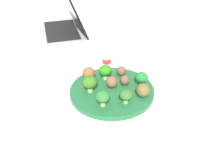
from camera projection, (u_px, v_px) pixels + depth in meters
The scene contains 17 objects.
ground_plane at pixel (112, 93), 0.82m from camera, with size 4.00×4.00×0.00m, color silver.
plate at pixel (112, 91), 0.81m from camera, with size 0.28×0.28×0.02m, color #236638.
broccoli_floret_far_rim at pixel (126, 95), 0.73m from camera, with size 0.04×0.04×0.05m.
broccoli_floret_mid_left at pixel (142, 78), 0.81m from camera, with size 0.04×0.04×0.05m.
broccoli_floret_back_right at pixel (105, 71), 0.84m from camera, with size 0.05×0.05×0.05m.
broccoli_floret_mid_right at pixel (90, 82), 0.78m from camera, with size 0.05×0.05×0.06m.
broccoli_floret_near_rim at pixel (103, 97), 0.72m from camera, with size 0.05×0.05×0.05m.
meatball_back_right at pixel (121, 71), 0.87m from camera, with size 0.03×0.03×0.03m, color brown.
meatball_near_rim at pixel (125, 80), 0.82m from camera, with size 0.03×0.03×0.03m, color brown.
meatball_mid_right at pixel (112, 82), 0.81m from camera, with size 0.04×0.04×0.04m, color brown.
meatball_center at pixel (89, 73), 0.85m from camera, with size 0.04×0.04×0.04m, color brown.
meatball_mid_left at pixel (143, 90), 0.76m from camera, with size 0.04×0.04×0.04m, color brown.
napkin at pixel (112, 157), 0.59m from camera, with size 0.17×0.12×0.01m, color white.
fork at pixel (104, 153), 0.60m from camera, with size 0.12×0.03×0.01m.
knife at pixel (119, 153), 0.60m from camera, with size 0.15×0.03×0.01m.
yogurt_bottle at pixel (107, 59), 0.94m from camera, with size 0.03×0.03×0.07m.
laptop at pixel (65, 26), 1.23m from camera, with size 0.36×0.29×0.20m.
Camera 1 is at (-0.66, 0.04, 0.48)m, focal length 39.01 mm.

